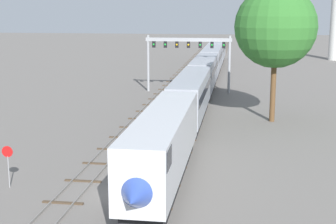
{
  "coord_description": "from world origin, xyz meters",
  "views": [
    {
      "loc": [
        7.07,
        -29.81,
        11.8
      ],
      "look_at": [
        1.0,
        12.0,
        3.0
      ],
      "focal_mm": 53.68,
      "sensor_mm": 36.0,
      "label": 1
    }
  ],
  "objects_px": {
    "signal_gantry": "(188,50)",
    "trackside_tree_left": "(276,27)",
    "passenger_train": "(205,73)",
    "stop_sign": "(8,161)"
  },
  "relations": [
    {
      "from": "signal_gantry",
      "to": "trackside_tree_left",
      "type": "relative_size",
      "value": 0.86
    },
    {
      "from": "signal_gantry",
      "to": "trackside_tree_left",
      "type": "xyz_separation_m",
      "value": [
        10.75,
        -17.48,
        3.93
      ]
    },
    {
      "from": "passenger_train",
      "to": "signal_gantry",
      "type": "xyz_separation_m",
      "value": [
        -2.25,
        -1.07,
        3.33
      ]
    },
    {
      "from": "passenger_train",
      "to": "signal_gantry",
      "type": "bearing_deg",
      "value": -154.6
    },
    {
      "from": "trackside_tree_left",
      "to": "stop_sign",
      "type": "bearing_deg",
      "value": -128.96
    },
    {
      "from": "passenger_train",
      "to": "stop_sign",
      "type": "bearing_deg",
      "value": -103.57
    },
    {
      "from": "passenger_train",
      "to": "stop_sign",
      "type": "height_order",
      "value": "passenger_train"
    },
    {
      "from": "passenger_train",
      "to": "trackside_tree_left",
      "type": "distance_m",
      "value": 21.66
    },
    {
      "from": "stop_sign",
      "to": "trackside_tree_left",
      "type": "distance_m",
      "value": 30.49
    },
    {
      "from": "trackside_tree_left",
      "to": "passenger_train",
      "type": "bearing_deg",
      "value": 114.63
    }
  ]
}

